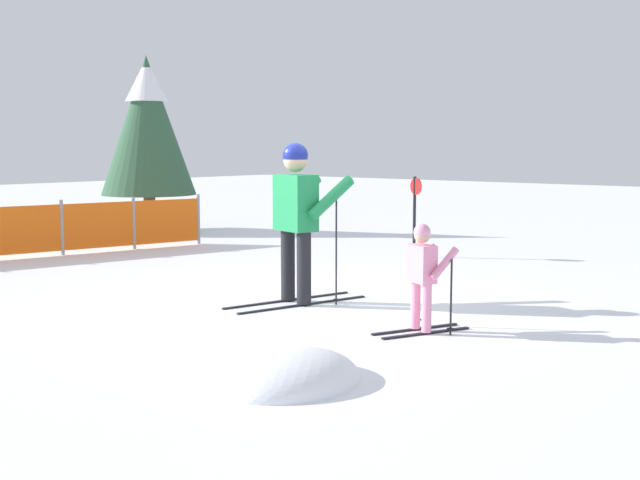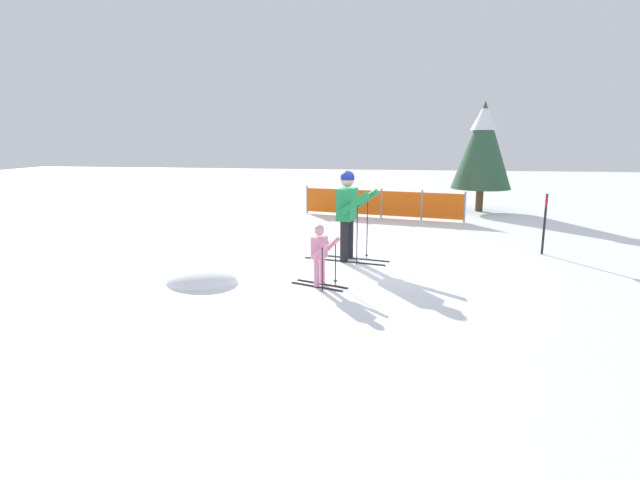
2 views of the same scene
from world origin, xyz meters
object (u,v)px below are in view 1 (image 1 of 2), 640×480
(skier_child, at_px, (423,270))
(safety_fence, at_px, (62,227))
(skier_adult, at_px, (298,208))
(trail_marker, at_px, (415,207))
(conifer_far, at_px, (148,123))

(skier_child, bearing_deg, safety_fence, 106.03)
(skier_adult, relative_size, skier_child, 1.73)
(skier_adult, relative_size, trail_marker, 1.40)
(safety_fence, xyz_separation_m, trail_marker, (3.65, -4.64, 0.36))
(conifer_far, relative_size, trail_marker, 2.81)
(safety_fence, bearing_deg, trail_marker, -51.78)
(skier_child, xyz_separation_m, safety_fence, (0.81, 7.72, -0.16))
(skier_adult, distance_m, trail_marker, 4.33)
(skier_child, relative_size, safety_fence, 0.21)
(conifer_far, bearing_deg, skier_adult, -116.31)
(skier_adult, height_order, conifer_far, conifer_far)
(skier_adult, bearing_deg, trail_marker, 29.46)
(skier_adult, xyz_separation_m, trail_marker, (4.16, 1.16, -0.29))
(conifer_far, distance_m, trail_marker, 6.77)
(safety_fence, bearing_deg, conifer_far, 30.52)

